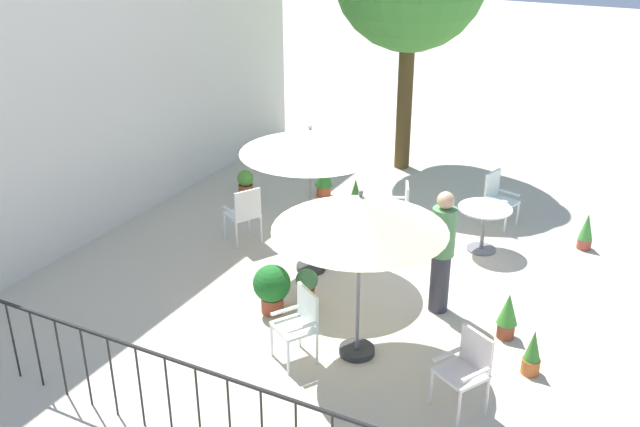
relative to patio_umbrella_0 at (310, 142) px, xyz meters
The scene contains 20 objects.
ground_plane 2.10m from the patio_umbrella_0, 84.86° to the right, with size 60.00×60.00×0.00m, color beige.
villa_facade 3.82m from the patio_umbrella_0, 89.19° to the left, with size 10.98×0.30×5.24m, color silver.
terrace_railing 4.13m from the patio_umbrella_0, behind, with size 0.03×5.95×1.01m.
patio_umbrella_0 is the anchor object (origin of this frame).
patio_umbrella_1 2.23m from the patio_umbrella_0, 137.41° to the right, with size 2.03×2.03×2.17m.
cafe_table_0 3.15m from the patio_umbrella_0, 49.20° to the right, with size 0.83×0.83×0.73m.
patio_chair_0 2.43m from the patio_umbrella_0, 20.33° to the right, with size 0.58×0.62×0.86m.
patio_chair_1 2.03m from the patio_umbrella_0, 76.66° to the left, with size 0.63×0.62×0.95m.
patio_chair_2 2.68m from the patio_umbrella_0, 155.53° to the right, with size 0.61×0.62×0.92m.
patio_chair_3 3.87m from the patio_umbrella_0, 124.13° to the right, with size 0.62×0.63×0.92m.
patio_chair_4 3.82m from the patio_umbrella_0, 35.30° to the right, with size 0.55×0.57×0.93m.
potted_plant_0 3.50m from the patio_umbrella_0, 98.40° to the right, with size 0.26×0.26×0.64m.
potted_plant_1 4.04m from the patio_umbrella_0, 106.93° to the right, with size 0.22×0.22×0.59m.
potted_plant_2 4.71m from the patio_umbrella_0, 53.55° to the right, with size 0.22×0.22×0.61m.
potted_plant_3 3.27m from the patio_umbrella_0, 23.18° to the left, with size 0.32×0.32×0.79m.
potted_plant_4 2.45m from the patio_umbrella_0, ahead, with size 0.31×0.31×0.79m.
potted_plant_5 1.98m from the patio_umbrella_0, 155.15° to the right, with size 0.30×0.30×0.56m.
potted_plant_6 3.55m from the patio_umbrella_0, 50.96° to the left, with size 0.30×0.30×0.52m.
potted_plant_7 2.07m from the patio_umbrella_0, behind, with size 0.51×0.51×0.69m.
standing_person 2.35m from the patio_umbrella_0, 95.73° to the right, with size 0.43×0.43×1.73m.
Camera 1 is at (-8.47, -3.89, 5.22)m, focal length 40.45 mm.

